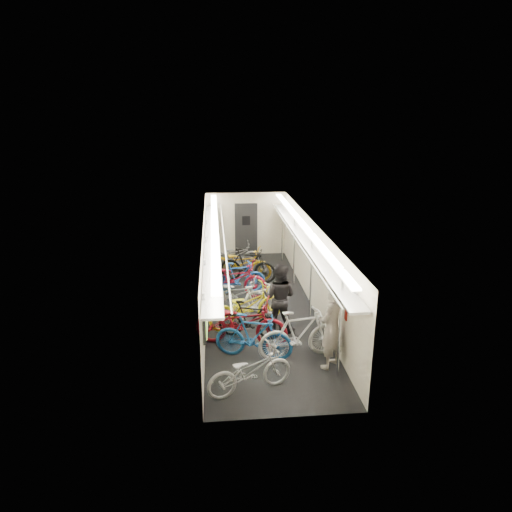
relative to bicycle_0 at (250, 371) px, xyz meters
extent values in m
plane|color=black|center=(0.60, 4.14, -0.46)|extent=(10.00, 10.00, 0.00)
plane|color=white|center=(0.60, 4.14, 1.94)|extent=(10.00, 10.00, 0.00)
plane|color=beige|center=(-0.90, 4.14, 0.74)|extent=(0.00, 10.00, 10.00)
plane|color=beige|center=(2.10, 4.14, 0.74)|extent=(0.00, 10.00, 10.00)
plane|color=beige|center=(0.60, 9.14, 0.74)|extent=(3.00, 0.00, 3.00)
plane|color=beige|center=(0.60, -0.86, 0.74)|extent=(3.00, 0.00, 3.00)
cube|color=black|center=(-0.86, 0.94, 0.79)|extent=(0.06, 1.10, 0.80)
cube|color=#9ACC59|center=(-0.82, 0.94, 0.79)|extent=(0.02, 0.96, 0.66)
cube|color=black|center=(-0.86, 3.14, 0.79)|extent=(0.06, 1.10, 0.80)
cube|color=#9ACC59|center=(-0.82, 3.14, 0.79)|extent=(0.02, 0.96, 0.66)
cube|color=black|center=(-0.86, 5.34, 0.79)|extent=(0.06, 1.10, 0.80)
cube|color=#9ACC59|center=(-0.82, 5.34, 0.79)|extent=(0.02, 0.96, 0.66)
cube|color=black|center=(-0.86, 7.54, 0.79)|extent=(0.06, 1.10, 0.80)
cube|color=#9ACC59|center=(-0.82, 7.54, 0.79)|extent=(0.02, 0.96, 0.66)
cube|color=yellow|center=(-0.85, 2.04, 0.84)|extent=(0.02, 0.22, 0.30)
cube|color=yellow|center=(-0.85, 4.24, 0.84)|extent=(0.02, 0.22, 0.30)
cube|color=yellow|center=(-0.85, 6.44, 0.84)|extent=(0.02, 0.22, 0.30)
cube|color=black|center=(0.60, 9.08, 0.54)|extent=(0.85, 0.08, 2.00)
cube|color=#999BA0|center=(-0.68, 4.14, 1.46)|extent=(0.40, 9.70, 0.05)
cube|color=#999BA0|center=(1.88, 4.14, 1.46)|extent=(0.40, 9.70, 0.05)
cylinder|color=silver|center=(-0.35, 4.14, 1.56)|extent=(0.04, 9.70, 0.04)
cylinder|color=silver|center=(1.55, 4.14, 1.56)|extent=(0.04, 9.70, 0.04)
cube|color=white|center=(-0.60, 4.14, 1.88)|extent=(0.18, 9.60, 0.04)
cube|color=white|center=(1.80, 4.14, 1.88)|extent=(0.18, 9.60, 0.04)
cylinder|color=silver|center=(1.85, 0.34, 0.74)|extent=(0.05, 0.05, 2.38)
cylinder|color=silver|center=(1.85, 3.14, 0.74)|extent=(0.05, 0.05, 2.38)
cylinder|color=silver|center=(1.85, 5.64, 0.74)|extent=(0.05, 0.05, 2.38)
cylinder|color=silver|center=(1.85, 8.14, 0.74)|extent=(0.05, 0.05, 2.38)
imported|color=#AEAFB3|center=(0.00, 0.00, 0.00)|extent=(1.86, 1.15, 0.92)
imported|color=#184E90|center=(0.19, 1.29, 0.07)|extent=(1.83, 1.01, 1.06)
imported|color=maroon|center=(-0.05, 1.92, 0.12)|extent=(2.34, 1.37, 1.16)
imported|color=black|center=(0.18, 2.24, 0.02)|extent=(1.65, 0.91, 0.96)
imported|color=yellow|center=(0.14, 2.92, 0.07)|extent=(2.16, 1.41, 1.07)
imported|color=white|center=(0.47, 3.34, 0.01)|extent=(1.64, 0.95, 0.95)
imported|color=#9D9DA1|center=(-0.05, 3.94, 0.02)|extent=(1.93, 1.24, 0.96)
imported|color=#1C54AA|center=(0.08, 5.16, 0.04)|extent=(1.72, 0.73, 1.00)
imported|color=maroon|center=(-0.08, 5.00, 0.09)|extent=(2.21, 1.47, 1.10)
imported|color=black|center=(0.43, 6.09, 0.10)|extent=(1.94, 1.14, 1.13)
imported|color=#C18D12|center=(0.23, 6.40, 0.08)|extent=(2.18, 1.42, 1.08)
imported|color=silver|center=(1.21, 1.21, 0.11)|extent=(1.98, 0.89, 1.15)
imported|color=slate|center=(0.11, 7.61, -0.01)|extent=(1.75, 0.65, 0.91)
imported|color=gray|center=(1.80, 0.78, 0.46)|extent=(0.79, 0.79, 1.85)
imported|color=black|center=(0.95, 2.63, 0.41)|extent=(1.04, 0.95, 1.75)
cube|color=red|center=(2.21, 0.77, 0.82)|extent=(0.27, 0.15, 0.38)
camera|label=1|loc=(-0.61, -7.75, 4.79)|focal=32.00mm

